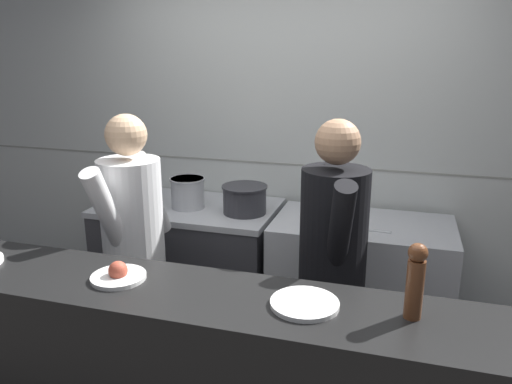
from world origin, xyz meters
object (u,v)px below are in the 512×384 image
object	(u,v)px
braising_pot	(245,199)
chef_head_cook	(134,247)
plated_dish_appetiser	(118,275)
chefs_knife	(353,227)
stock_pot	(133,188)
plated_dish_dessert	(305,304)
oven_range	(191,265)
chef_sous	(332,264)
pepper_mill	(415,279)
sauce_pot	(188,192)

from	to	relation	value
braising_pot	chef_head_cook	bearing A→B (deg)	-117.88
plated_dish_appetiser	chef_head_cook	size ratio (longest dim) A/B	0.14
chefs_knife	plated_dish_appetiser	bearing A→B (deg)	-122.54
stock_pot	plated_dish_dessert	distance (m)	2.03
oven_range	chef_sous	world-z (taller)	chef_sous
plated_dish_dessert	pepper_mill	bearing A→B (deg)	4.21
oven_range	pepper_mill	world-z (taller)	pepper_mill
sauce_pot	braising_pot	world-z (taller)	sauce_pot
plated_dish_dessert	oven_range	bearing A→B (deg)	127.92
stock_pot	sauce_pot	size ratio (longest dim) A/B	1.33
oven_range	chef_head_cook	bearing A→B (deg)	-87.48
stock_pot	oven_range	bearing A→B (deg)	5.15
stock_pot	plated_dish_appetiser	size ratio (longest dim) A/B	1.41
sauce_pot	braising_pot	xyz separation A→B (m)	(0.41, -0.00, -0.01)
stock_pot	chefs_knife	distance (m)	1.56
plated_dish_dessert	braising_pot	bearing A→B (deg)	116.22
oven_range	chef_sous	xyz separation A→B (m)	(1.10, -0.72, 0.46)
chef_head_cook	pepper_mill	bearing A→B (deg)	-18.23
oven_range	plated_dish_dessert	world-z (taller)	plated_dish_dessert
plated_dish_appetiser	sauce_pot	bearing A→B (deg)	102.59
chef_head_cook	chef_sous	xyz separation A→B (m)	(1.07, 0.07, 0.00)
braising_pot	plated_dish_appetiser	bearing A→B (deg)	-94.33
pepper_mill	chef_sous	size ratio (longest dim) A/B	0.17
braising_pot	pepper_mill	bearing A→B (deg)	-51.85
braising_pot	sauce_pot	bearing A→B (deg)	179.54
plated_dish_appetiser	chef_head_cook	xyz separation A→B (m)	(-0.29, 0.61, -0.15)
stock_pot	chef_head_cook	world-z (taller)	chef_head_cook
oven_range	stock_pot	xyz separation A→B (m)	(-0.40, -0.04, 0.55)
braising_pot	plated_dish_appetiser	world-z (taller)	plated_dish_appetiser
chef_sous	sauce_pot	bearing A→B (deg)	132.90
stock_pot	chef_head_cook	bearing A→B (deg)	-59.93
sauce_pot	chef_head_cook	world-z (taller)	chef_head_cook
oven_range	braising_pot	world-z (taller)	braising_pot
oven_range	stock_pot	distance (m)	0.69
braising_pot	stock_pot	bearing A→B (deg)	178.98
chefs_knife	plated_dish_dessert	bearing A→B (deg)	-92.13
plated_dish_appetiser	stock_pot	bearing A→B (deg)	118.05
oven_range	chefs_knife	distance (m)	1.24
chefs_knife	chef_head_cook	distance (m)	1.30
plated_dish_appetiser	pepper_mill	xyz separation A→B (m)	(1.15, 0.03, 0.13)
stock_pot	plated_dish_appetiser	world-z (taller)	plated_dish_appetiser
pepper_mill	chef_head_cook	bearing A→B (deg)	157.87
oven_range	braising_pot	bearing A→B (deg)	-6.82
stock_pot	plated_dish_appetiser	xyz separation A→B (m)	(0.73, -1.37, 0.05)
oven_range	plated_dish_dessert	distance (m)	1.88
pepper_mill	sauce_pot	bearing A→B (deg)	137.44
pepper_mill	braising_pot	bearing A→B (deg)	128.15
chef_head_cook	chef_sous	size ratio (longest dim) A/B	1.00
sauce_pot	plated_dish_appetiser	distance (m)	1.39
sauce_pot	pepper_mill	bearing A→B (deg)	-42.56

